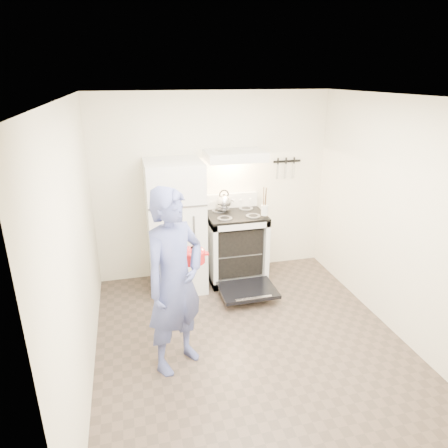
# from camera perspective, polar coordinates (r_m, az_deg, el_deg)

# --- Properties ---
(floor) EXTENTS (3.60, 3.60, 0.00)m
(floor) POSITION_cam_1_polar(r_m,az_deg,el_deg) (4.43, 3.91, -16.69)
(floor) COLOR #4F3F35
(floor) RESTS_ON ground
(back_wall) EXTENTS (3.20, 0.02, 2.50)m
(back_wall) POSITION_cam_1_polar(r_m,az_deg,el_deg) (5.46, -1.52, 5.37)
(back_wall) COLOR #F0E7C8
(back_wall) RESTS_ON ground
(refrigerator) EXTENTS (0.70, 0.70, 1.70)m
(refrigerator) POSITION_cam_1_polar(r_m,az_deg,el_deg) (5.16, -6.93, -0.36)
(refrigerator) COLOR silver
(refrigerator) RESTS_ON floor
(stove_body) EXTENTS (0.76, 0.65, 0.92)m
(stove_body) POSITION_cam_1_polar(r_m,az_deg,el_deg) (5.48, 1.65, -3.35)
(stove_body) COLOR silver
(stove_body) RESTS_ON floor
(cooktop) EXTENTS (0.76, 0.65, 0.03)m
(cooktop) POSITION_cam_1_polar(r_m,az_deg,el_deg) (5.30, 1.70, 1.34)
(cooktop) COLOR black
(cooktop) RESTS_ON stove_body
(backsplash) EXTENTS (0.76, 0.07, 0.20)m
(backsplash) POSITION_cam_1_polar(r_m,az_deg,el_deg) (5.53, 0.92, 3.41)
(backsplash) COLOR silver
(backsplash) RESTS_ON cooktop
(oven_door) EXTENTS (0.70, 0.54, 0.04)m
(oven_door) POSITION_cam_1_polar(r_m,az_deg,el_deg) (5.12, 3.41, -9.40)
(oven_door) COLOR black
(oven_door) RESTS_ON floor
(oven_rack) EXTENTS (0.60, 0.52, 0.01)m
(oven_rack) POSITION_cam_1_polar(r_m,az_deg,el_deg) (5.49, 1.65, -3.54)
(oven_rack) COLOR slate
(oven_rack) RESTS_ON stove_body
(range_hood) EXTENTS (0.76, 0.50, 0.12)m
(range_hood) POSITION_cam_1_polar(r_m,az_deg,el_deg) (5.17, 1.56, 9.75)
(range_hood) COLOR silver
(range_hood) RESTS_ON back_wall
(knife_strip) EXTENTS (0.40, 0.02, 0.03)m
(knife_strip) POSITION_cam_1_polar(r_m,az_deg,el_deg) (5.69, 8.99, 8.85)
(knife_strip) COLOR black
(knife_strip) RESTS_ON back_wall
(pizza_stone) EXTENTS (0.30, 0.30, 0.02)m
(pizza_stone) POSITION_cam_1_polar(r_m,az_deg,el_deg) (5.42, 1.69, -3.69)
(pizza_stone) COLOR #87664E
(pizza_stone) RESTS_ON oven_rack
(tea_kettle) EXTENTS (0.24, 0.20, 0.30)m
(tea_kettle) POSITION_cam_1_polar(r_m,az_deg,el_deg) (5.34, -0.00, 3.35)
(tea_kettle) COLOR #B6B6BB
(tea_kettle) RESTS_ON cooktop
(utensil_jar) EXTENTS (0.11, 0.11, 0.13)m
(utensil_jar) POSITION_cam_1_polar(r_m,az_deg,el_deg) (5.16, 5.81, 1.98)
(utensil_jar) COLOR silver
(utensil_jar) RESTS_ON cooktop
(person) EXTENTS (0.78, 0.73, 1.80)m
(person) POSITION_cam_1_polar(r_m,az_deg,el_deg) (3.72, -7.04, -8.23)
(person) COLOR navy
(person) RESTS_ON floor
(dutch_oven) EXTENTS (0.32, 0.25, 0.22)m
(dutch_oven) POSITION_cam_1_polar(r_m,az_deg,el_deg) (4.04, -4.49, -4.67)
(dutch_oven) COLOR red
(dutch_oven) RESTS_ON person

